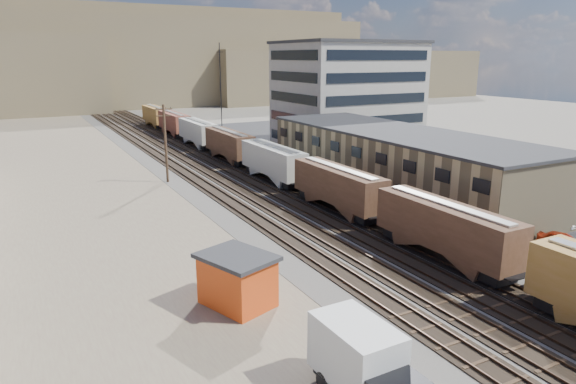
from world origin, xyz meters
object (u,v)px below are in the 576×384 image
freight_train (249,151)px  maintenance_shed (237,279)px  box_truck (367,368)px  utility_pole_north (165,142)px  parked_car_white (555,219)px  parked_car_red (563,241)px  parked_car_blue (344,146)px

freight_train → maintenance_shed: (-17.43, -37.38, -1.01)m
box_truck → maintenance_shed: bearing=96.9°
freight_train → utility_pole_north: size_ratio=11.97×
box_truck → parked_car_white: bearing=21.8°
parked_car_white → utility_pole_north: bearing=123.6°
parked_car_white → maintenance_shed: bearing=176.0°
freight_train → parked_car_white: freight_train is taller
parked_car_red → parked_car_white: size_ratio=0.97×
parked_car_white → parked_car_blue: 43.93m
freight_train → parked_car_white: 39.96m
utility_pole_north → freight_train: bearing=7.8°
utility_pole_north → maintenance_shed: bearing=-98.2°
parked_car_blue → freight_train: bearing=166.5°
parked_car_blue → box_truck: bearing=-155.1°
utility_pole_north → parked_car_red: utility_pole_north is taller
maintenance_shed → parked_car_red: maintenance_shed is taller
maintenance_shed → parked_car_white: maintenance_shed is taller
parked_car_white → parked_car_blue: (5.26, 43.61, 0.12)m
parked_car_white → parked_car_blue: bearing=77.9°
parked_car_red → freight_train: bearing=82.5°
utility_pole_north → parked_car_white: size_ratio=2.42×
box_truck → parked_car_red: (26.76, 8.48, -1.19)m
freight_train → parked_car_red: 42.35m
utility_pole_north → box_truck: utility_pole_north is taller
box_truck → parked_car_white: size_ratio=1.69×
box_truck → maintenance_shed: (-1.44, 12.00, -0.09)m
freight_train → parked_car_red: (10.78, -40.90, -2.11)m
utility_pole_north → box_truck: 47.96m
parked_car_red → parked_car_white: bearing=17.9°
utility_pole_north → parked_car_white: utility_pole_north is taller
utility_pole_north → parked_car_blue: utility_pole_north is taller
parked_car_red → parked_car_blue: parked_car_blue is taller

